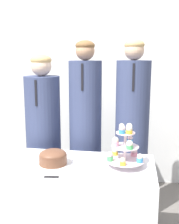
# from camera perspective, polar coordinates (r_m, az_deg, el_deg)

# --- Properties ---
(wall_back) EXTENTS (9.00, 0.06, 2.70)m
(wall_back) POSITION_cam_1_polar(r_m,az_deg,el_deg) (3.25, 1.04, 9.27)
(wall_back) COLOR silver
(wall_back) RESTS_ON ground_plane
(table) EXTENTS (1.23, 0.58, 0.72)m
(table) POSITION_cam_1_polar(r_m,az_deg,el_deg) (2.18, -4.45, -19.25)
(table) COLOR white
(table) RESTS_ON ground_plane
(round_cake) EXTENTS (0.24, 0.24, 0.11)m
(round_cake) POSITION_cam_1_polar(r_m,az_deg,el_deg) (2.00, -7.43, -9.19)
(round_cake) COLOR white
(round_cake) RESTS_ON table
(cake_knife) EXTENTS (0.31, 0.05, 0.01)m
(cake_knife) POSITION_cam_1_polar(r_m,az_deg,el_deg) (1.82, -5.96, -13.05)
(cake_knife) COLOR silver
(cake_knife) RESTS_ON table
(cupcake_stand) EXTENTS (0.27, 0.27, 0.30)m
(cupcake_stand) POSITION_cam_1_polar(r_m,az_deg,el_deg) (1.95, 7.22, -7.02)
(cupcake_stand) COLOR silver
(cupcake_stand) RESTS_ON table
(student_0) EXTENTS (0.32, 0.32, 1.48)m
(student_0) POSITION_cam_1_polar(r_m,az_deg,el_deg) (2.64, -9.29, -5.83)
(student_0) COLOR #384266
(student_0) RESTS_ON ground_plane
(student_1) EXTENTS (0.29, 0.29, 1.60)m
(student_1) POSITION_cam_1_polar(r_m,az_deg,el_deg) (2.53, -0.83, -4.98)
(student_1) COLOR #384266
(student_1) RESTS_ON ground_plane
(student_2) EXTENTS (0.29, 0.29, 1.60)m
(student_2) POSITION_cam_1_polar(r_m,az_deg,el_deg) (2.49, 8.55, -5.31)
(student_2) COLOR #384266
(student_2) RESTS_ON ground_plane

